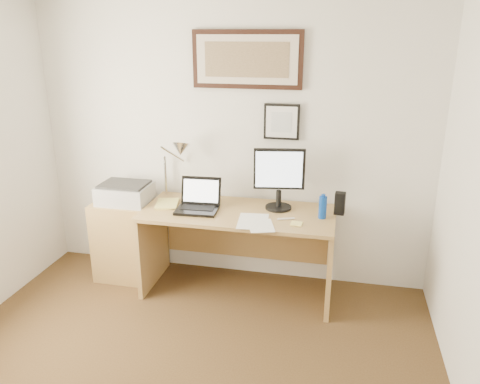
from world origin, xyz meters
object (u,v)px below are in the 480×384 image
(side_cabinet, at_px, (125,239))
(lcd_monitor, at_px, (279,176))
(laptop, at_px, (198,203))
(book, at_px, (156,204))
(water_bottle, at_px, (323,207))
(desk, at_px, (240,233))
(printer, at_px, (125,193))

(side_cabinet, distance_m, lcd_monitor, 1.55)
(laptop, bearing_deg, side_cabinet, 173.67)
(book, relative_size, lcd_monitor, 0.49)
(water_bottle, distance_m, laptop, 1.02)
(laptop, bearing_deg, desk, 19.40)
(desk, distance_m, printer, 1.08)
(water_bottle, height_order, laptop, laptop)
(book, bearing_deg, printer, 170.78)
(book, xyz_separation_m, printer, (-0.31, 0.05, 0.06))
(side_cabinet, relative_size, book, 2.88)
(water_bottle, bearing_deg, lcd_monitor, 161.06)
(book, height_order, lcd_monitor, lcd_monitor)
(book, xyz_separation_m, desk, (0.72, 0.09, -0.24))
(water_bottle, relative_size, desk, 0.11)
(laptop, xyz_separation_m, printer, (-0.70, 0.08, 0.01))
(desk, xyz_separation_m, lcd_monitor, (0.32, 0.04, 0.53))
(side_cabinet, distance_m, printer, 0.45)
(lcd_monitor, bearing_deg, printer, -176.62)
(book, relative_size, printer, 0.58)
(book, bearing_deg, side_cabinet, 171.63)
(water_bottle, xyz_separation_m, lcd_monitor, (-0.37, 0.13, 0.20))
(printer, bearing_deg, lcd_monitor, 3.38)
(lcd_monitor, bearing_deg, desk, -172.14)
(side_cabinet, distance_m, laptop, 0.86)
(side_cabinet, height_order, printer, printer)
(book, height_order, printer, printer)
(laptop, relative_size, lcd_monitor, 0.68)
(side_cabinet, relative_size, laptop, 2.07)
(side_cabinet, xyz_separation_m, desk, (1.07, 0.04, 0.15))
(desk, relative_size, printer, 3.64)
(side_cabinet, xyz_separation_m, lcd_monitor, (1.39, 0.08, 0.68))
(side_cabinet, xyz_separation_m, laptop, (0.74, -0.08, 0.44))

